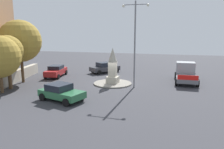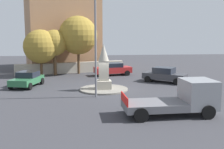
{
  "view_description": "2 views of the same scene",
  "coord_description": "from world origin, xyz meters",
  "px_view_note": "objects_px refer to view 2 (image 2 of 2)",
  "views": [
    {
      "loc": [
        -6.75,
        22.09,
        5.49
      ],
      "look_at": [
        -0.15,
        0.74,
        1.24
      ],
      "focal_mm": 33.35,
      "sensor_mm": 36.0,
      "label": 1
    },
    {
      "loc": [
        -23.49,
        1.99,
        4.94
      ],
      "look_at": [
        -0.19,
        -0.72,
        1.41
      ],
      "focal_mm": 43.13,
      "sensor_mm": 36.0,
      "label": 2
    }
  ],
  "objects_px": {
    "car_red_parked_right": "(113,69)",
    "truck_grey_passing": "(182,98)",
    "car_dark_grey_near_island": "(165,75)",
    "tree_near_wall": "(41,47)",
    "tree_far_corner": "(54,43)",
    "car_green_parked_left": "(27,79)",
    "corner_building": "(62,29)",
    "tree_mid_cluster": "(78,35)",
    "streetlamp": "(95,30)",
    "monument": "(104,69)"
  },
  "relations": [
    {
      "from": "tree_mid_cluster",
      "to": "car_dark_grey_near_island",
      "type": "bearing_deg",
      "value": -128.64
    },
    {
      "from": "streetlamp",
      "to": "car_green_parked_left",
      "type": "distance_m",
      "value": 9.21
    },
    {
      "from": "streetlamp",
      "to": "truck_grey_passing",
      "type": "bearing_deg",
      "value": -136.89
    },
    {
      "from": "truck_grey_passing",
      "to": "tree_far_corner",
      "type": "xyz_separation_m",
      "value": [
        17.52,
        9.27,
        2.86
      ]
    },
    {
      "from": "tree_near_wall",
      "to": "tree_mid_cluster",
      "type": "xyz_separation_m",
      "value": [
        1.24,
        -4.41,
        1.31
      ]
    },
    {
      "from": "streetlamp",
      "to": "corner_building",
      "type": "relative_size",
      "value": 0.78
    },
    {
      "from": "car_dark_grey_near_island",
      "to": "tree_mid_cluster",
      "type": "distance_m",
      "value": 12.07
    },
    {
      "from": "monument",
      "to": "tree_far_corner",
      "type": "height_order",
      "value": "tree_far_corner"
    },
    {
      "from": "tree_near_wall",
      "to": "tree_far_corner",
      "type": "xyz_separation_m",
      "value": [
        0.44,
        -1.58,
        0.4
      ]
    },
    {
      "from": "truck_grey_passing",
      "to": "tree_near_wall",
      "type": "relative_size",
      "value": 1.03
    },
    {
      "from": "tree_mid_cluster",
      "to": "tree_far_corner",
      "type": "relative_size",
      "value": 1.31
    },
    {
      "from": "car_red_parked_right",
      "to": "tree_near_wall",
      "type": "xyz_separation_m",
      "value": [
        0.63,
        8.54,
        2.71
      ]
    },
    {
      "from": "truck_grey_passing",
      "to": "corner_building",
      "type": "distance_m",
      "value": 26.65
    },
    {
      "from": "car_dark_grey_near_island",
      "to": "tree_near_wall",
      "type": "bearing_deg",
      "value": 66.19
    },
    {
      "from": "monument",
      "to": "tree_mid_cluster",
      "type": "bearing_deg",
      "value": 12.46
    },
    {
      "from": "car_green_parked_left",
      "to": "truck_grey_passing",
      "type": "height_order",
      "value": "truck_grey_passing"
    },
    {
      "from": "car_red_parked_right",
      "to": "car_green_parked_left",
      "type": "height_order",
      "value": "car_red_parked_right"
    },
    {
      "from": "car_red_parked_right",
      "to": "truck_grey_passing",
      "type": "height_order",
      "value": "truck_grey_passing"
    },
    {
      "from": "car_green_parked_left",
      "to": "tree_near_wall",
      "type": "distance_m",
      "value": 7.25
    },
    {
      "from": "truck_grey_passing",
      "to": "tree_far_corner",
      "type": "bearing_deg",
      "value": 27.89
    },
    {
      "from": "streetlamp",
      "to": "truck_grey_passing",
      "type": "xyz_separation_m",
      "value": [
        -5.33,
        -4.99,
        -4.22
      ]
    },
    {
      "from": "car_green_parked_left",
      "to": "car_dark_grey_near_island",
      "type": "relative_size",
      "value": 0.93
    },
    {
      "from": "monument",
      "to": "streetlamp",
      "type": "bearing_deg",
      "value": 162.23
    },
    {
      "from": "corner_building",
      "to": "tree_near_wall",
      "type": "height_order",
      "value": "corner_building"
    },
    {
      "from": "monument",
      "to": "car_red_parked_right",
      "type": "height_order",
      "value": "monument"
    },
    {
      "from": "tree_near_wall",
      "to": "car_dark_grey_near_island",
      "type": "bearing_deg",
      "value": -113.81
    },
    {
      "from": "car_green_parked_left",
      "to": "corner_building",
      "type": "relative_size",
      "value": 0.37
    },
    {
      "from": "truck_grey_passing",
      "to": "tree_mid_cluster",
      "type": "bearing_deg",
      "value": 19.37
    },
    {
      "from": "car_red_parked_right",
      "to": "truck_grey_passing",
      "type": "xyz_separation_m",
      "value": [
        -16.44,
        -2.31,
        0.25
      ]
    },
    {
      "from": "car_green_parked_left",
      "to": "car_dark_grey_near_island",
      "type": "height_order",
      "value": "car_dark_grey_near_island"
    },
    {
      "from": "car_dark_grey_near_island",
      "to": "tree_mid_cluster",
      "type": "height_order",
      "value": "tree_mid_cluster"
    },
    {
      "from": "car_green_parked_left",
      "to": "corner_building",
      "type": "height_order",
      "value": "corner_building"
    },
    {
      "from": "monument",
      "to": "tree_mid_cluster",
      "type": "height_order",
      "value": "tree_mid_cluster"
    },
    {
      "from": "tree_far_corner",
      "to": "corner_building",
      "type": "bearing_deg",
      "value": -3.29
    },
    {
      "from": "streetlamp",
      "to": "car_green_parked_left",
      "type": "height_order",
      "value": "streetlamp"
    },
    {
      "from": "tree_far_corner",
      "to": "car_green_parked_left",
      "type": "bearing_deg",
      "value": 164.62
    },
    {
      "from": "truck_grey_passing",
      "to": "car_green_parked_left",
      "type": "bearing_deg",
      "value": 47.25
    },
    {
      "from": "monument",
      "to": "tree_near_wall",
      "type": "height_order",
      "value": "tree_near_wall"
    },
    {
      "from": "car_dark_grey_near_island",
      "to": "tree_far_corner",
      "type": "height_order",
      "value": "tree_far_corner"
    },
    {
      "from": "car_red_parked_right",
      "to": "tree_near_wall",
      "type": "bearing_deg",
      "value": 85.77
    },
    {
      "from": "truck_grey_passing",
      "to": "tree_mid_cluster",
      "type": "xyz_separation_m",
      "value": [
        18.31,
        6.44,
        3.77
      ]
    },
    {
      "from": "truck_grey_passing",
      "to": "tree_near_wall",
      "type": "bearing_deg",
      "value": 32.43
    },
    {
      "from": "tree_far_corner",
      "to": "monument",
      "type": "bearing_deg",
      "value": -151.82
    },
    {
      "from": "tree_near_wall",
      "to": "corner_building",
      "type": "bearing_deg",
      "value": -14.61
    },
    {
      "from": "tree_mid_cluster",
      "to": "truck_grey_passing",
      "type": "bearing_deg",
      "value": -160.63
    },
    {
      "from": "tree_near_wall",
      "to": "tree_far_corner",
      "type": "bearing_deg",
      "value": -74.3
    },
    {
      "from": "truck_grey_passing",
      "to": "tree_far_corner",
      "type": "relative_size",
      "value": 1.03
    },
    {
      "from": "monument",
      "to": "truck_grey_passing",
      "type": "height_order",
      "value": "monument"
    },
    {
      "from": "monument",
      "to": "streetlamp",
      "type": "relative_size",
      "value": 0.45
    },
    {
      "from": "car_dark_grey_near_island",
      "to": "tree_mid_cluster",
      "type": "xyz_separation_m",
      "value": [
        7.11,
        8.89,
        4.02
      ]
    }
  ]
}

